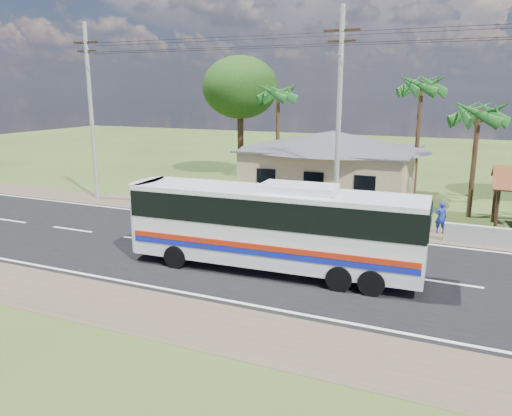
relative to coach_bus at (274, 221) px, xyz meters
The scene contains 11 objects.
ground 3.58m from the coach_bus, 152.70° to the left, with size 120.00×120.00×0.00m, color #2D4017.
road 3.58m from the coach_bus, 152.70° to the left, with size 120.00×16.00×0.03m.
house 14.46m from the coach_bus, 96.46° to the left, with size 12.40×10.00×5.00m.
utility_poles 8.69m from the coach_bus, 89.68° to the left, with size 32.80×2.22×11.00m.
palm_near 14.61m from the coach_bus, 60.91° to the left, with size 2.80×2.80×6.70m.
palm_mid 17.94m from the coach_bus, 78.68° to the left, with size 2.80×2.80×8.20m.
palm_far 19.15m from the coach_bus, 110.90° to the left, with size 2.80×2.80×7.70m.
tree_behind_house 22.66m from the coach_bus, 118.77° to the left, with size 6.00×6.00×9.61m.
coach_bus is the anchor object (origin of this frame).
motorcycle 9.75m from the coach_bus, 70.33° to the left, with size 0.62×1.79×0.94m, color black.
person 10.13m from the coach_bus, 55.99° to the left, with size 0.58×0.38×1.60m, color #1C2B9A.
Camera 1 is at (9.46, -18.70, 7.00)m, focal length 35.00 mm.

